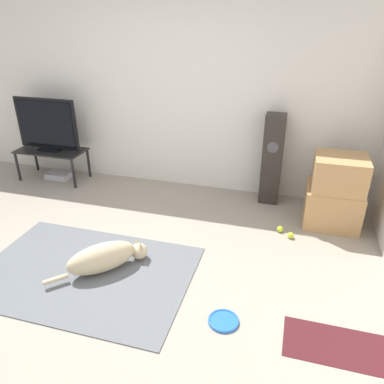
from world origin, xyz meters
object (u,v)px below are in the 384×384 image
tv (47,125)px  tv_stand (52,153)px  cardboard_box_lower (332,206)px  tennis_ball_near_speaker (291,235)px  tennis_ball_by_boxes (280,229)px  floor_speaker (272,159)px  frisbee (224,321)px  cardboard_box_upper (340,173)px  dog (105,257)px  game_console (59,175)px

tv → tv_stand: bearing=-90.0°
cardboard_box_lower → tennis_ball_near_speaker: (-0.41, -0.44, -0.18)m
tv → tennis_ball_by_boxes: bearing=-10.2°
floor_speaker → frisbee: bearing=-93.4°
floor_speaker → cardboard_box_lower: bearing=-27.8°
cardboard_box_upper → tv: 3.70m
dog → tv_stand: bearing=134.9°
tv → tennis_ball_near_speaker: size_ratio=13.37×
dog → tennis_ball_by_boxes: bearing=36.5°
dog → tv_stand: (-1.66, 1.67, 0.23)m
tv → tennis_ball_by_boxes: size_ratio=13.37×
cardboard_box_upper → tv: (-3.69, 0.25, 0.16)m
dog → game_console: bearing=133.7°
dog → cardboard_box_lower: (2.01, 1.45, 0.08)m
frisbee → game_console: size_ratio=0.74×
floor_speaker → tennis_ball_by_boxes: bearing=-74.8°
dog → game_console: dog is taller
dog → frisbee: 1.22m
cardboard_box_upper → tennis_ball_by_boxes: cardboard_box_upper is taller
tennis_ball_near_speaker → game_console: (-3.23, 0.69, 0.01)m
tv_stand → game_console: (0.04, 0.03, -0.34)m
cardboard_box_lower → tv: size_ratio=0.66×
floor_speaker → tv: bearing=-177.1°
tv → tennis_ball_near_speaker: (3.27, -0.66, -0.74)m
dog → frisbee: (1.17, -0.33, -0.13)m
floor_speaker → tennis_ball_by_boxes: floor_speaker is taller
tv_stand → tv: bearing=90.0°
frisbee → cardboard_box_upper: (0.86, 1.76, 0.60)m
game_console → cardboard_box_lower: bearing=-4.0°
cardboard_box_upper → tennis_ball_near_speaker: cardboard_box_upper is taller
floor_speaker → tv_stand: floor_speaker is taller
cardboard_box_lower → tv_stand: size_ratio=0.63×
frisbee → floor_speaker: bearing=86.6°
dog → cardboard_box_upper: bearing=35.2°
dog → frisbee: dog is taller
tennis_ball_by_boxes → cardboard_box_upper: bearing=31.3°
tv_stand → floor_speaker: bearing=2.9°
dog → game_console: (-1.63, 1.70, -0.10)m
dog → cardboard_box_lower: size_ratio=1.25×
cardboard_box_lower → tennis_ball_by_boxes: cardboard_box_lower is taller
cardboard_box_lower → game_console: bearing=176.0°
tennis_ball_near_speaker → frisbee: bearing=-108.1°
frisbee → cardboard_box_lower: size_ratio=0.41×
frisbee → tennis_ball_near_speaker: bearing=71.9°
tv → game_console: bearing=39.2°
tv → tennis_ball_near_speaker: 3.42m
floor_speaker → game_console: size_ratio=3.35×
tv → tennis_ball_near_speaker: bearing=-11.5°
frisbee → cardboard_box_lower: 1.98m
floor_speaker → game_console: bearing=-177.7°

